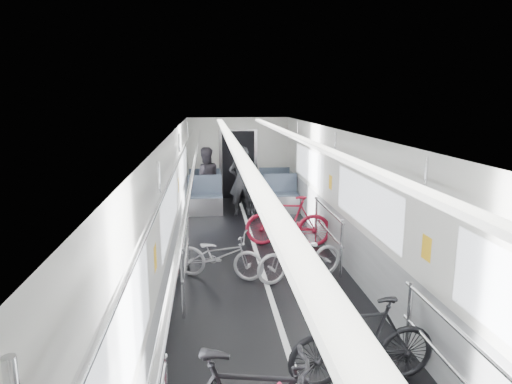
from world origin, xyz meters
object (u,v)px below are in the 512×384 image
bike_right_near (363,342)px  bike_right_mid (300,256)px  bike_right_far (288,221)px  person_standing (242,181)px  bike_left_far (219,255)px  bike_aisle (251,199)px  person_seated (205,179)px

bike_right_near → bike_right_mid: 2.84m
bike_right_far → person_standing: size_ratio=0.97×
bike_right_mid → person_standing: size_ratio=0.87×
bike_left_far → bike_aisle: 4.22m
bike_left_far → bike_right_mid: (1.33, -0.22, 0.01)m
person_standing → bike_aisle: bearing=-178.7°
bike_right_mid → bike_right_far: 1.79m
bike_left_far → bike_aisle: bike_aisle is taller
person_standing → bike_left_far: bearing=81.8°
bike_aisle → person_seated: bearing=144.8°
bike_right_far → person_seated: (-1.66, 3.27, 0.32)m
bike_right_far → bike_left_far: bearing=-31.8°
bike_right_far → bike_aisle: bike_right_far is taller
bike_right_near → bike_right_far: size_ratio=0.93×
bike_right_mid → bike_right_far: bearing=158.6°
bike_right_far → person_standing: (-0.74, 2.56, 0.37)m
bike_aisle → person_standing: person_standing is taller
bike_right_near → bike_aisle: bike_right_near is taller
bike_right_near → bike_aisle: 7.19m
bike_right_near → person_standing: 7.22m
bike_right_far → bike_aisle: 2.61m
bike_right_near → person_standing: size_ratio=0.90×
person_standing → bike_right_mid: bearing=99.6°
bike_left_far → person_seated: (-0.23, 4.83, 0.45)m
bike_right_mid → bike_aisle: bearing=167.4°
bike_left_far → person_seated: bearing=21.4°
person_standing → bike_right_near: bearing=97.0°
bike_left_far → bike_right_far: bearing=-23.9°
bike_right_mid → person_standing: bearing=170.4°
bike_left_far → person_standing: 4.21m
bike_left_far → bike_right_far: (1.43, 1.56, 0.12)m
person_seated → bike_left_far: bearing=84.0°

